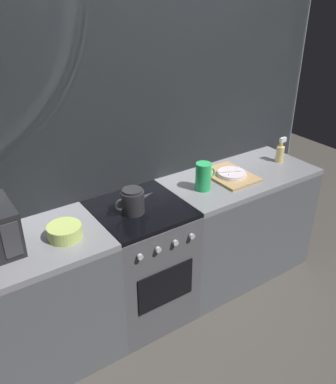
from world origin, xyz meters
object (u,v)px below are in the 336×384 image
pitcher (203,176)px  kettle (133,201)px  mixing_bowl (65,232)px  dish_pile (231,175)px  spray_bottle (280,152)px  stove_unit (142,263)px

pitcher → kettle: bearing=179.9°
kettle → mixing_bowl: 0.47m
mixing_bowl → dish_pile: mixing_bowl is taller
pitcher → dish_pile: (0.29, 0.04, -0.08)m
kettle → spray_bottle: spray_bottle is taller
stove_unit → pitcher: pitcher is taller
mixing_bowl → spray_bottle: size_ratio=0.99×
kettle → dish_pile: (0.86, 0.04, -0.06)m
dish_pile → spray_bottle: size_ratio=1.97×
dish_pile → spray_bottle: 0.53m
kettle → dish_pile: 0.87m
pitcher → dish_pile: 0.31m
kettle → pitcher: 0.57m
stove_unit → dish_pile: (0.80, 0.01, 0.47)m
stove_unit → kettle: bearing=-160.3°
stove_unit → spray_bottle: bearing=0.4°
spray_bottle → dish_pile: bearing=179.6°
kettle → mixing_bowl: size_ratio=1.42×
stove_unit → spray_bottle: spray_bottle is taller
stove_unit → mixing_bowl: mixing_bowl is taller
stove_unit → dish_pile: size_ratio=2.25×
kettle → spray_bottle: (1.39, 0.03, -0.00)m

